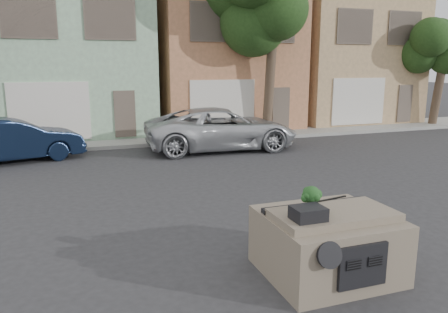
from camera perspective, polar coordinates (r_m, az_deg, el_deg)
ground_plane at (r=10.08m, az=3.84°, el=-7.60°), size 120.00×120.00×0.00m
sidewalk at (r=19.85m, az=-8.25°, el=2.34°), size 40.00×3.00×0.15m
townhouse_mint at (r=23.20m, az=-19.28°, el=12.37°), size 7.20×8.20×7.55m
townhouse_tan at (r=24.48m, az=-1.00°, el=12.97°), size 7.20×8.20×7.55m
townhouse_beige at (r=27.79m, az=14.19°, el=12.51°), size 7.20×8.20×7.55m
navy_sedan at (r=17.03m, az=-25.56°, el=-0.60°), size 4.85×2.64×1.52m
silver_pickup at (r=17.54m, az=-0.32°, el=0.93°), size 6.17×3.08×1.68m
tree_near at (r=20.50m, az=6.07°, el=14.42°), size 4.40×4.00×8.50m
tree_far at (r=26.38m, az=26.34°, el=10.00°), size 3.20×3.00×6.00m
car_dashboard at (r=7.41m, az=13.29°, el=-10.70°), size 2.00×1.80×1.12m
instrument_hump at (r=6.61m, az=10.94°, el=-7.31°), size 0.48×0.38×0.20m
wiper_arm at (r=7.66m, az=13.73°, el=-5.42°), size 0.69×0.15×0.02m
broccoli at (r=6.98m, az=11.32°, el=-5.36°), size 0.42×0.42×0.41m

